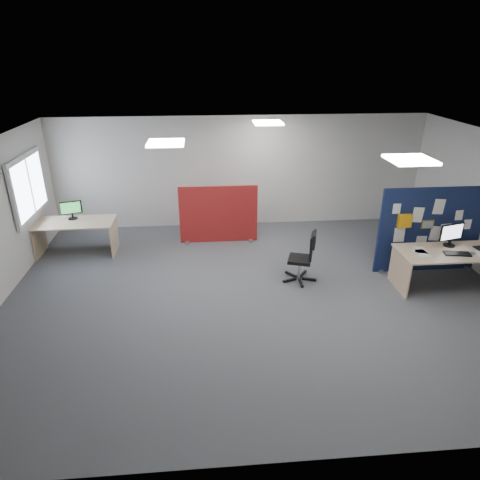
{
  "coord_description": "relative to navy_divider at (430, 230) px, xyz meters",
  "views": [
    {
      "loc": [
        -0.89,
        -6.69,
        4.07
      ],
      "look_at": [
        -0.29,
        0.2,
        1.0
      ],
      "focal_mm": 32.0,
      "sensor_mm": 36.0,
      "label": 1
    }
  ],
  "objects": [
    {
      "name": "ceiling",
      "position": [
        -3.46,
        -0.66,
        1.83
      ],
      "size": [
        9.0,
        7.0,
        0.02
      ],
      "primitive_type": "cube",
      "color": "white",
      "rests_on": "wall_back"
    },
    {
      "name": "keyboard",
      "position": [
        0.12,
        -0.82,
        -0.12
      ],
      "size": [
        0.48,
        0.27,
        0.02
      ],
      "primitive_type": "cube",
      "rotation": [
        0.0,
        0.0,
        -0.2
      ],
      "color": "black",
      "rests_on": "main_desk"
    },
    {
      "name": "mouse",
      "position": [
        0.39,
        -0.82,
        -0.12
      ],
      "size": [
        0.11,
        0.09,
        0.03
      ],
      "primitive_type": "cube",
      "rotation": [
        0.0,
        0.0,
        -0.34
      ],
      "color": "#9E9EA3",
      "rests_on": "main_desk"
    },
    {
      "name": "wall_front",
      "position": [
        -3.46,
        -4.16,
        0.48
      ],
      "size": [
        9.0,
        0.02,
        2.7
      ],
      "primitive_type": "cube",
      "color": "silver",
      "rests_on": "floor"
    },
    {
      "name": "desk_papers",
      "position": [
        -0.14,
        -0.73,
        -0.13
      ],
      "size": [
        1.26,
        0.63,
        0.0
      ],
      "color": "white",
      "rests_on": "main_desk"
    },
    {
      "name": "main_desk",
      "position": [
        0.12,
        -0.65,
        -0.3
      ],
      "size": [
        1.96,
        0.87,
        0.73
      ],
      "color": "tan",
      "rests_on": "floor"
    },
    {
      "name": "red_divider",
      "position": [
        -4.05,
        1.76,
        -0.21
      ],
      "size": [
        1.77,
        0.3,
        1.33
      ],
      "rotation": [
        0.0,
        0.0,
        -0.0
      ],
      "color": "maroon",
      "rests_on": "floor"
    },
    {
      "name": "window",
      "position": [
        -7.9,
        1.34,
        0.68
      ],
      "size": [
        0.06,
        1.7,
        1.3
      ],
      "color": "white",
      "rests_on": "wall_left"
    },
    {
      "name": "monitor_main",
      "position": [
        0.17,
        -0.46,
        0.11
      ],
      "size": [
        0.49,
        0.21,
        0.44
      ],
      "rotation": [
        0.0,
        0.0,
        0.26
      ],
      "color": "black",
      "rests_on": "main_desk"
    },
    {
      "name": "monitor_second",
      "position": [
        -7.22,
        1.58,
        0.08
      ],
      "size": [
        0.43,
        0.2,
        0.4
      ],
      "rotation": [
        0.0,
        0.0,
        0.32
      ],
      "color": "black",
      "rests_on": "second_desk"
    },
    {
      "name": "office_chair",
      "position": [
        -2.5,
        -0.24,
        -0.3
      ],
      "size": [
        0.66,
        0.63,
        0.99
      ],
      "rotation": [
        0.0,
        0.0,
        -0.31
      ],
      "color": "black",
      "rests_on": "floor"
    },
    {
      "name": "second_desk",
      "position": [
        -7.14,
        1.44,
        -0.31
      ],
      "size": [
        1.65,
        0.82,
        0.73
      ],
      "color": "tan",
      "rests_on": "floor"
    },
    {
      "name": "floor",
      "position": [
        -3.46,
        -0.66,
        -0.87
      ],
      "size": [
        9.0,
        9.0,
        0.0
      ],
      "primitive_type": "plane",
      "color": "#4B4E53",
      "rests_on": "ground"
    },
    {
      "name": "wall_back",
      "position": [
        -3.46,
        2.84,
        0.48
      ],
      "size": [
        9.0,
        0.02,
        2.7
      ],
      "primitive_type": "cube",
      "color": "silver",
      "rests_on": "floor"
    },
    {
      "name": "navy_divider",
      "position": [
        0.0,
        0.0,
        0.0
      ],
      "size": [
        2.09,
        0.3,
        1.73
      ],
      "color": "black",
      "rests_on": "floor"
    },
    {
      "name": "ceiling_lights",
      "position": [
        -3.13,
        0.01,
        1.8
      ],
      "size": [
        4.1,
        4.1,
        0.04
      ],
      "color": "white",
      "rests_on": "ceiling"
    }
  ]
}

